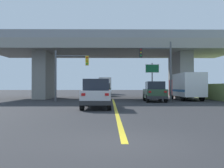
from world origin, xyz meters
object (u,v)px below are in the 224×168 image
(sedan_oncoming, at_px, (104,90))
(suv_lead, at_px, (97,94))
(traffic_signal_farside, at_px, (68,68))
(suv_crossing, at_px, (155,92))
(highway_sign, at_px, (152,73))
(traffic_signal_nearside, at_px, (160,63))
(semi_truck_distant, at_px, (105,86))
(box_truck, at_px, (186,86))

(sedan_oncoming, bearing_deg, suv_lead, -90.21)
(suv_lead, distance_m, traffic_signal_farside, 8.74)
(suv_crossing, bearing_deg, highway_sign, 85.73)
(sedan_oncoming, height_order, traffic_signal_farside, traffic_signal_farside)
(traffic_signal_nearside, distance_m, traffic_signal_farside, 9.52)
(traffic_signal_nearside, bearing_deg, traffic_signal_farside, -178.92)
(highway_sign, relative_size, semi_truck_distant, 0.59)
(suv_lead, distance_m, suv_crossing, 9.26)
(suv_crossing, relative_size, semi_truck_distant, 0.60)
(suv_lead, xyz_separation_m, traffic_signal_farside, (-3.39, 7.71, 2.35))
(suv_crossing, relative_size, traffic_signal_farside, 0.84)
(sedan_oncoming, height_order, traffic_signal_nearside, traffic_signal_nearside)
(box_truck, bearing_deg, sedan_oncoming, 130.23)
(sedan_oncoming, distance_m, traffic_signal_farside, 14.48)
(suv_lead, relative_size, semi_truck_distant, 0.66)
(sedan_oncoming, relative_size, traffic_signal_nearside, 0.75)
(suv_lead, bearing_deg, semi_truck_distant, 89.92)
(highway_sign, bearing_deg, suv_crossing, -96.47)
(suv_lead, xyz_separation_m, suv_crossing, (5.43, 7.51, -0.00))
(suv_lead, height_order, suv_crossing, same)
(traffic_signal_farside, distance_m, semi_truck_distant, 24.25)
(highway_sign, bearing_deg, suv_lead, -117.36)
(sedan_oncoming, relative_size, highway_sign, 1.08)
(suv_lead, xyz_separation_m, traffic_signal_nearside, (6.12, 7.89, 2.90))
(traffic_signal_nearside, relative_size, highway_sign, 1.44)
(box_truck, height_order, traffic_signal_nearside, traffic_signal_nearside)
(traffic_signal_farside, height_order, semi_truck_distant, traffic_signal_farside)
(semi_truck_distant, bearing_deg, sedan_oncoming, -89.79)
(highway_sign, bearing_deg, box_truck, -14.63)
(sedan_oncoming, height_order, semi_truck_distant, semi_truck_distant)
(highway_sign, bearing_deg, semi_truck_distant, 105.97)
(suv_crossing, bearing_deg, traffic_signal_farside, -179.12)
(suv_lead, distance_m, traffic_signal_nearside, 10.40)
(traffic_signal_nearside, bearing_deg, suv_lead, -127.78)
(box_truck, relative_size, semi_truck_distant, 0.96)
(suv_lead, bearing_deg, box_truck, 47.30)
(sedan_oncoming, xyz_separation_m, traffic_signal_farside, (-3.47, -13.86, 2.35))
(suv_lead, xyz_separation_m, semi_truck_distant, (0.04, 31.66, 0.68))
(box_truck, height_order, sedan_oncoming, box_truck)
(box_truck, height_order, highway_sign, highway_sign)
(suv_lead, height_order, traffic_signal_nearside, traffic_signal_nearside)
(sedan_oncoming, bearing_deg, box_truck, -49.77)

